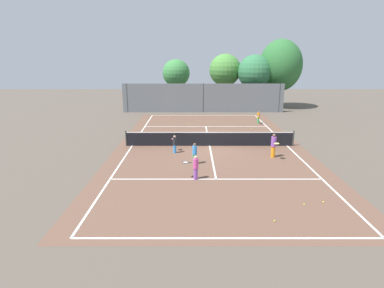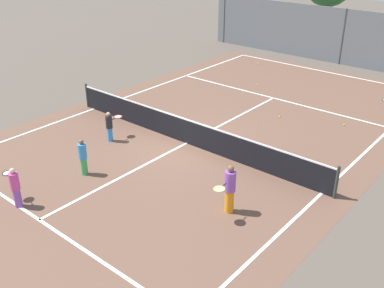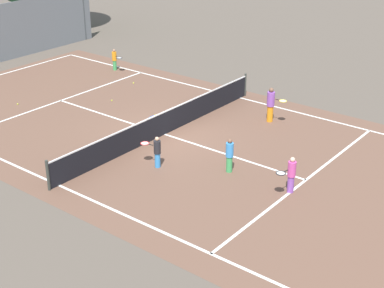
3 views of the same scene
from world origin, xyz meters
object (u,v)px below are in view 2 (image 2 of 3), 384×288
(player_1, at_px, (83,157))
(player_2, at_px, (15,186))
(player_4, at_px, (110,126))
(tennis_ball_4, at_px, (344,125))
(ball_crate, at_px, (213,134))
(tennis_ball_0, at_px, (258,85))
(player_3, at_px, (230,188))
(tennis_ball_6, at_px, (280,117))
(tennis_ball_2, at_px, (258,64))

(player_1, relative_size, player_2, 0.99)
(player_4, relative_size, tennis_ball_4, 17.93)
(ball_crate, distance_m, tennis_ball_0, 6.88)
(player_1, bearing_deg, player_2, -89.83)
(player_3, xyz_separation_m, player_4, (-6.24, 0.96, -0.16))
(player_2, bearing_deg, ball_crate, 77.76)
(tennis_ball_0, bearing_deg, tennis_ball_4, -20.84)
(player_4, relative_size, tennis_ball_6, 17.93)
(player_4, distance_m, tennis_ball_2, 12.61)
(player_3, bearing_deg, player_1, -165.23)
(ball_crate, relative_size, tennis_ball_4, 6.45)
(player_3, distance_m, tennis_ball_6, 7.56)
(player_4, relative_size, tennis_ball_2, 17.93)
(tennis_ball_0, height_order, tennis_ball_4, same)
(player_4, height_order, tennis_ball_6, player_4)
(player_2, distance_m, player_4, 4.87)
(tennis_ball_0, bearing_deg, player_1, -87.56)
(player_4, xyz_separation_m, tennis_ball_4, (6.31, 7.12, -0.59))
(player_3, xyz_separation_m, tennis_ball_6, (-2.41, 7.13, -0.75))
(tennis_ball_4, bearing_deg, tennis_ball_2, 144.56)
(player_4, bearing_deg, tennis_ball_2, 95.87)
(ball_crate, xyz_separation_m, tennis_ball_0, (-2.09, 6.55, -0.15))
(player_1, height_order, tennis_ball_4, player_1)
(tennis_ball_2, distance_m, tennis_ball_6, 8.16)
(tennis_ball_0, relative_size, tennis_ball_4, 1.00)
(tennis_ball_6, bearing_deg, player_2, -103.08)
(player_1, distance_m, tennis_ball_0, 11.51)
(player_4, distance_m, tennis_ball_4, 9.53)
(player_1, distance_m, tennis_ball_4, 10.66)
(player_4, bearing_deg, tennis_ball_6, 58.20)
(tennis_ball_4, bearing_deg, player_3, -90.50)
(player_1, xyz_separation_m, tennis_ball_2, (-2.58, 14.79, -0.62))
(ball_crate, xyz_separation_m, tennis_ball_4, (3.41, 4.46, -0.15))
(tennis_ball_0, height_order, tennis_ball_2, same)
(player_1, xyz_separation_m, tennis_ball_6, (2.53, 8.43, -0.62))
(tennis_ball_4, height_order, tennis_ball_6, same)
(player_3, bearing_deg, tennis_ball_4, 89.50)
(player_2, height_order, tennis_ball_2, player_2)
(player_2, relative_size, ball_crate, 3.00)
(player_1, relative_size, player_3, 0.84)
(player_4, bearing_deg, tennis_ball_4, 48.47)
(player_3, bearing_deg, tennis_ball_6, 108.70)
(ball_crate, bearing_deg, player_1, -108.02)
(player_3, height_order, tennis_ball_6, player_3)
(ball_crate, xyz_separation_m, tennis_ball_6, (0.93, 3.50, -0.15))
(player_1, relative_size, tennis_ball_2, 19.25)
(player_3, height_order, player_4, player_3)
(player_1, xyz_separation_m, tennis_ball_4, (5.01, 9.38, -0.62))
(player_3, bearing_deg, tennis_ball_2, 119.16)
(player_4, xyz_separation_m, tennis_ball_0, (0.81, 9.22, -0.59))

